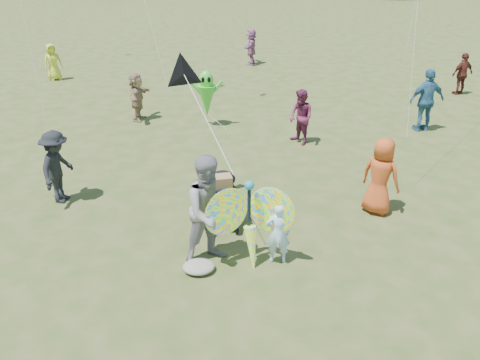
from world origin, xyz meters
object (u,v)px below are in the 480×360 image
at_px(crowd_g, 53,62).
at_px(child_girl, 278,233).
at_px(jogging_stroller, 223,196).
at_px(adult_man, 211,211).
at_px(crowd_a, 381,176).
at_px(crowd_e, 301,117).
at_px(crowd_h, 462,74).
at_px(crowd_j, 251,47).
at_px(butterfly_kite, 250,223).
at_px(crowd_c, 426,100).
at_px(crowd_d, 137,97).
at_px(crowd_b, 57,167).
at_px(alien_kite, 207,95).

bearing_deg(crowd_g, child_girl, -91.67).
relative_size(crowd_g, jogging_stroller, 1.38).
height_order(adult_man, crowd_a, adult_man).
bearing_deg(crowd_g, jogging_stroller, -92.10).
bearing_deg(adult_man, crowd_a, -4.27).
bearing_deg(crowd_e, crowd_g, -159.28).
height_order(child_girl, crowd_a, crowd_a).
bearing_deg(crowd_h, crowd_j, -55.45).
relative_size(child_girl, crowd_h, 0.75).
bearing_deg(butterfly_kite, crowd_c, 48.73).
bearing_deg(crowd_a, jogging_stroller, 48.05).
xyz_separation_m(crowd_h, crowd_j, (-7.59, 5.70, 0.04)).
height_order(crowd_d, jogging_stroller, crowd_d).
relative_size(crowd_a, crowd_d, 1.07).
distance_m(crowd_b, crowd_c, 10.48).
relative_size(crowd_c, crowd_d, 1.23).
xyz_separation_m(crowd_b, alien_kite, (3.10, 4.78, 0.16)).
bearing_deg(child_girl, crowd_j, -89.81).
height_order(crowd_a, crowd_e, crowd_a).
height_order(child_girl, adult_man, adult_man).
xyz_separation_m(crowd_c, butterfly_kite, (-5.71, -6.51, -0.14)).
bearing_deg(crowd_j, crowd_g, -60.83).
relative_size(crowd_h, jogging_stroller, 1.43).
height_order(crowd_b, crowd_d, crowd_b).
xyz_separation_m(crowd_a, crowd_c, (2.93, 4.84, 0.12)).
distance_m(crowd_a, butterfly_kite, 3.24).
bearing_deg(jogging_stroller, crowd_a, -4.17).
height_order(adult_man, crowd_b, adult_man).
distance_m(crowd_a, crowd_j, 14.51).
height_order(crowd_j, alien_kite, alien_kite).
bearing_deg(crowd_j, jogging_stroller, 5.44).
xyz_separation_m(crowd_a, crowd_g, (-10.20, 11.70, -0.06)).
bearing_deg(crowd_a, butterfly_kite, 73.64).
height_order(child_girl, crowd_b, crowd_b).
height_order(jogging_stroller, butterfly_kite, butterfly_kite).
bearing_deg(crowd_b, crowd_c, -56.40).
distance_m(jogging_stroller, alien_kite, 5.90).
distance_m(adult_man, crowd_b, 4.06).
bearing_deg(crowd_j, adult_man, 5.13).
xyz_separation_m(child_girl, crowd_g, (-7.90, 13.37, 0.17)).
bearing_deg(crowd_h, crowd_c, 33.68).
height_order(adult_man, crowd_e, adult_man).
xyz_separation_m(crowd_c, crowd_e, (-3.92, -0.90, -0.17)).
bearing_deg(crowd_d, crowd_g, 48.42).
xyz_separation_m(crowd_b, crowd_c, (9.67, 4.04, 0.13)).
xyz_separation_m(adult_man, crowd_b, (-3.29, 2.36, -0.20)).
height_order(adult_man, crowd_g, adult_man).
bearing_deg(crowd_g, crowd_b, -104.65).
bearing_deg(alien_kite, adult_man, -88.48).
distance_m(child_girl, crowd_a, 2.85).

